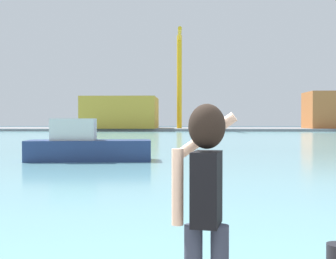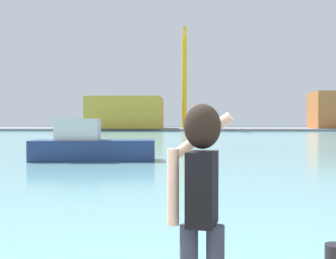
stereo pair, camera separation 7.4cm
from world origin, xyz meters
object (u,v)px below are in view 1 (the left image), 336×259
at_px(warehouse_left, 121,113).
at_px(port_crane, 179,72).
at_px(boat_moored, 86,146).
at_px(person_photographer, 205,193).

relative_size(warehouse_left, port_crane, 0.77).
xyz_separation_m(boat_moored, port_crane, (4.08, 66.76, 10.98)).
height_order(warehouse_left, port_crane, port_crane).
bearing_deg(person_photographer, port_crane, 12.36).
relative_size(boat_moored, warehouse_left, 0.45).
height_order(person_photographer, port_crane, port_crane).
xyz_separation_m(boat_moored, warehouse_left, (-7.72, 68.14, 2.83)).
relative_size(person_photographer, port_crane, 0.09).
height_order(boat_moored, port_crane, port_crane).
relative_size(boat_moored, port_crane, 0.35).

